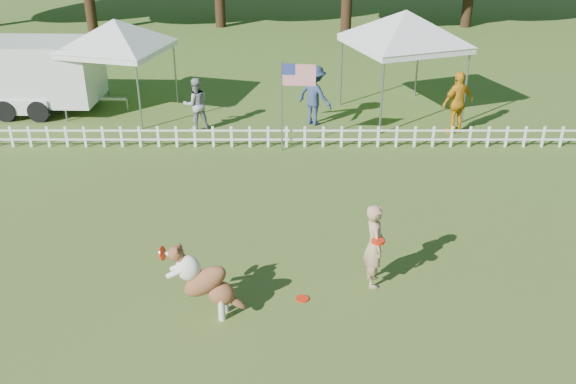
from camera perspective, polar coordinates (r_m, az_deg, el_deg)
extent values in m
plane|color=#386820|center=(11.47, -1.49, -9.41)|extent=(120.00, 120.00, 0.00)
imported|color=tan|center=(11.52, 7.69, -4.72)|extent=(0.42, 0.61, 1.60)
cylinder|color=red|center=(11.44, 1.28, -9.46)|extent=(0.25, 0.25, 0.02)
imported|color=#98979C|center=(18.85, -8.19, 7.75)|extent=(0.91, 0.81, 1.54)
imported|color=navy|center=(19.04, 2.38, 8.58)|extent=(1.31, 1.24, 1.78)
imported|color=orange|center=(18.98, 14.85, 7.70)|extent=(1.14, 0.89, 1.81)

